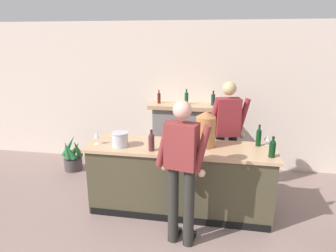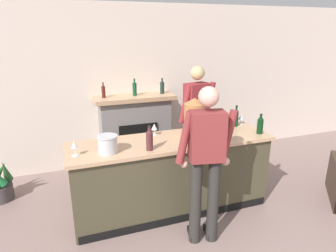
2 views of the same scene
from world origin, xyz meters
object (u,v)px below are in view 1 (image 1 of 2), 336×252
(potted_plant_corner, at_px, (73,157))
(wine_bottle_chardonnay_pale, at_px, (272,148))
(wine_glass_back_row, at_px, (172,133))
(wine_glass_by_dispenser, at_px, (97,136))
(person_customer, at_px, (182,168))
(wine_glass_near_bucket, at_px, (267,138))
(fireplace_stone, at_px, (185,136))
(copper_dispenser, at_px, (206,129))
(wine_bottle_cabernet_heavy, at_px, (151,141))
(ice_bucket_steel, at_px, (120,139))
(person_bartender, at_px, (227,133))
(wine_bottle_merlot_tall, at_px, (259,137))

(potted_plant_corner, height_order, wine_bottle_chardonnay_pale, wine_bottle_chardonnay_pale)
(wine_glass_back_row, distance_m, wine_glass_by_dispenser, 1.09)
(wine_bottle_chardonnay_pale, bearing_deg, wine_glass_back_row, 162.63)
(wine_glass_by_dispenser, bearing_deg, potted_plant_corner, 132.12)
(person_customer, height_order, wine_glass_near_bucket, person_customer)
(wine_bottle_chardonnay_pale, distance_m, wine_glass_by_dispenser, 2.37)
(fireplace_stone, relative_size, copper_dispenser, 3.11)
(fireplace_stone, bearing_deg, wine_bottle_chardonnay_pale, -52.29)
(copper_dispenser, relative_size, wine_glass_by_dispenser, 2.79)
(person_customer, relative_size, wine_glass_by_dispenser, 10.01)
(person_customer, bearing_deg, wine_bottle_cabernet_heavy, 133.44)
(fireplace_stone, distance_m, ice_bucket_steel, 1.85)
(fireplace_stone, bearing_deg, person_bartender, -49.02)
(wine_glass_back_row, bearing_deg, copper_dispenser, -19.45)
(person_bartender, distance_m, copper_dispenser, 0.68)
(wine_glass_near_bucket, bearing_deg, fireplace_stone, 136.47)
(copper_dispenser, bearing_deg, wine_bottle_chardonnay_pale, -16.14)
(potted_plant_corner, xyz_separation_m, wine_glass_near_bucket, (3.40, -0.76, 0.83))
(wine_bottle_chardonnay_pale, bearing_deg, person_customer, -152.97)
(wine_glass_back_row, xyz_separation_m, wine_glass_by_dispenser, (-1.03, -0.35, 0.02))
(wine_bottle_merlot_tall, distance_m, wine_glass_back_row, 1.22)
(potted_plant_corner, xyz_separation_m, wine_bottle_cabernet_heavy, (1.86, -1.26, 0.86))
(wine_glass_back_row, bearing_deg, wine_bottle_chardonnay_pale, -17.37)
(person_customer, bearing_deg, wine_bottle_chardonnay_pale, 27.03)
(fireplace_stone, distance_m, copper_dispenser, 1.62)
(fireplace_stone, height_order, wine_bottle_cabernet_heavy, fireplace_stone)
(person_bartender, bearing_deg, fireplace_stone, 130.98)
(fireplace_stone, xyz_separation_m, potted_plant_corner, (-2.11, -0.47, -0.38))
(fireplace_stone, distance_m, person_bartender, 1.20)
(wine_glass_back_row, relative_size, wine_glass_by_dispenser, 0.88)
(ice_bucket_steel, height_order, wine_glass_near_bucket, ice_bucket_steel)
(ice_bucket_steel, bearing_deg, wine_glass_near_bucket, 11.69)
(copper_dispenser, distance_m, wine_bottle_cabernet_heavy, 0.77)
(wine_bottle_cabernet_heavy, relative_size, wine_glass_back_row, 1.84)
(wine_glass_near_bucket, bearing_deg, copper_dispenser, -166.50)
(fireplace_stone, xyz_separation_m, ice_bucket_steel, (-0.71, -1.65, 0.45))
(wine_bottle_cabernet_heavy, bearing_deg, wine_glass_by_dispenser, 172.03)
(copper_dispenser, distance_m, wine_bottle_merlot_tall, 0.75)
(person_bartender, distance_m, wine_bottle_merlot_tall, 0.61)
(ice_bucket_steel, xyz_separation_m, wine_glass_by_dispenser, (-0.36, 0.03, 0.02))
(person_customer, height_order, ice_bucket_steel, person_customer)
(wine_bottle_chardonnay_pale, relative_size, wine_bottle_merlot_tall, 0.89)
(person_bartender, xyz_separation_m, wine_bottle_merlot_tall, (0.42, -0.42, 0.11))
(person_bartender, relative_size, wine_bottle_merlot_tall, 5.97)
(potted_plant_corner, bearing_deg, wine_glass_by_dispenser, -47.88)
(wine_glass_back_row, height_order, wine_glass_near_bucket, wine_glass_back_row)
(wine_glass_by_dispenser, bearing_deg, wine_glass_near_bucket, 9.24)
(person_customer, height_order, wine_glass_back_row, person_customer)
(ice_bucket_steel, relative_size, wine_bottle_merlot_tall, 0.77)
(person_customer, distance_m, wine_glass_by_dispenser, 1.44)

